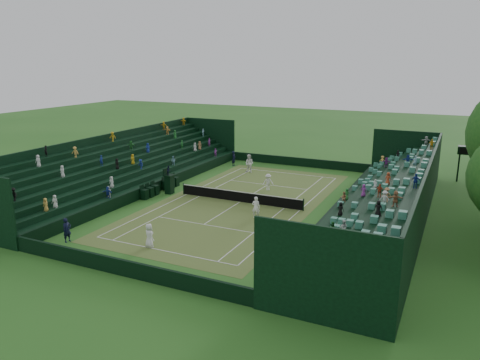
{
  "coord_description": "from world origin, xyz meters",
  "views": [
    {
      "loc": [
        16.81,
        -35.38,
        12.12
      ],
      "look_at": [
        0.0,
        0.0,
        2.0
      ],
      "focal_mm": 35.0,
      "sensor_mm": 36.0,
      "label": 1
    }
  ],
  "objects_px": {
    "tennis_net": "(240,196)",
    "player_far_west": "(249,164)",
    "player_near_west": "(149,236)",
    "umpire_chair": "(169,182)",
    "player_far_east": "(268,182)",
    "player_near_east": "(256,207)"
  },
  "relations": [
    {
      "from": "tennis_net",
      "to": "player_far_west",
      "type": "bearing_deg",
      "value": 110.1
    },
    {
      "from": "player_far_east",
      "to": "player_near_west",
      "type": "bearing_deg",
      "value": -124.32
    },
    {
      "from": "tennis_net",
      "to": "player_near_east",
      "type": "relative_size",
      "value": 6.61
    },
    {
      "from": "player_near_west",
      "to": "umpire_chair",
      "type": "bearing_deg",
      "value": -37.35
    },
    {
      "from": "player_near_west",
      "to": "player_far_west",
      "type": "xyz_separation_m",
      "value": [
        -2.74,
        22.2,
        0.19
      ]
    },
    {
      "from": "umpire_chair",
      "to": "player_far_east",
      "type": "height_order",
      "value": "umpire_chair"
    },
    {
      "from": "player_near_west",
      "to": "player_far_west",
      "type": "height_order",
      "value": "player_far_west"
    },
    {
      "from": "tennis_net",
      "to": "player_near_west",
      "type": "bearing_deg",
      "value": -95.27
    },
    {
      "from": "player_far_west",
      "to": "player_far_east",
      "type": "bearing_deg",
      "value": -46.37
    },
    {
      "from": "player_near_east",
      "to": "player_near_west",
      "type": "bearing_deg",
      "value": 51.49
    },
    {
      "from": "umpire_chair",
      "to": "player_far_west",
      "type": "height_order",
      "value": "umpire_chair"
    },
    {
      "from": "umpire_chair",
      "to": "player_near_east",
      "type": "distance_m",
      "value": 10.5
    },
    {
      "from": "tennis_net",
      "to": "player_far_east",
      "type": "relative_size",
      "value": 7.36
    },
    {
      "from": "player_far_west",
      "to": "player_far_east",
      "type": "xyz_separation_m",
      "value": [
        4.57,
        -5.77,
        -0.21
      ]
    },
    {
      "from": "player_near_east",
      "to": "player_far_west",
      "type": "relative_size",
      "value": 0.88
    },
    {
      "from": "umpire_chair",
      "to": "player_far_west",
      "type": "xyz_separation_m",
      "value": [
        3.29,
        10.82,
        -0.13
      ]
    },
    {
      "from": "tennis_net",
      "to": "umpire_chair",
      "type": "bearing_deg",
      "value": -177.12
    },
    {
      "from": "umpire_chair",
      "to": "player_far_east",
      "type": "xyz_separation_m",
      "value": [
        7.86,
        5.04,
        -0.34
      ]
    },
    {
      "from": "tennis_net",
      "to": "umpire_chair",
      "type": "distance_m",
      "value": 7.15
    },
    {
      "from": "tennis_net",
      "to": "player_far_west",
      "type": "xyz_separation_m",
      "value": [
        -3.83,
        10.46,
        0.48
      ]
    },
    {
      "from": "tennis_net",
      "to": "player_far_west",
      "type": "relative_size",
      "value": 5.8
    },
    {
      "from": "tennis_net",
      "to": "umpire_chair",
      "type": "height_order",
      "value": "umpire_chair"
    }
  ]
}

